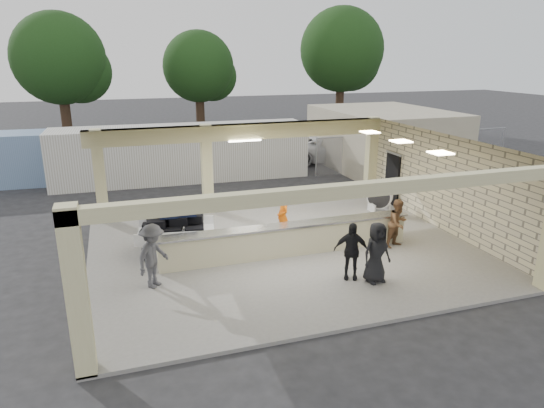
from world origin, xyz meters
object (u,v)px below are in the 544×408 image
object	(u,v)px
passenger_d	(376,252)
car_white_a	(330,149)
passenger_a	(398,223)
passenger_c	(153,256)
car_white_b	(417,141)
baggage_counter	(288,239)
passenger_b	(351,251)
luggage_cart	(175,229)
drum_fan	(380,197)
car_dark	(319,144)
baggage_handler	(283,217)
container_white	(182,153)

from	to	relation	value
passenger_d	car_white_a	xyz separation A→B (m)	(5.62, 15.22, -0.21)
passenger_a	passenger_c	distance (m)	7.78
passenger_d	car_white_b	world-z (taller)	passenger_d
baggage_counter	passenger_d	size ratio (longest dim) A/B	4.78
baggage_counter	passenger_b	world-z (taller)	passenger_b
baggage_counter	luggage_cart	size ratio (longest dim) A/B	3.13
drum_fan	car_dark	bearing A→B (deg)	120.79
baggage_handler	baggage_counter	bearing A→B (deg)	-11.33
drum_fan	passenger_a	size ratio (longest dim) A/B	0.70
passenger_d	container_white	bearing A→B (deg)	95.56
drum_fan	car_dark	distance (m)	12.01
baggage_counter	car_white_a	distance (m)	14.60
baggage_counter	passenger_c	size ratio (longest dim) A/B	4.62
baggage_handler	passenger_c	bearing A→B (deg)	-64.07
passenger_c	container_white	distance (m)	12.27
baggage_handler	container_white	bearing A→B (deg)	-168.73
baggage_counter	passenger_a	world-z (taller)	passenger_a
passenger_c	car_white_a	world-z (taller)	passenger_c
drum_fan	baggage_handler	distance (m)	5.11
baggage_counter	passenger_d	xyz separation A→B (m)	(1.64, -2.55, 0.37)
passenger_d	passenger_a	bearing A→B (deg)	38.18
baggage_counter	drum_fan	bearing A→B (deg)	31.07
passenger_b	car_dark	size ratio (longest dim) A/B	0.40
luggage_cart	car_white_a	bearing A→B (deg)	56.64
car_white_a	drum_fan	bearing A→B (deg)	172.18
luggage_cart	drum_fan	bearing A→B (deg)	21.14
luggage_cart	passenger_a	world-z (taller)	passenger_a
baggage_counter	baggage_handler	distance (m)	1.20
baggage_handler	passenger_d	size ratio (longest dim) A/B	0.98
car_dark	passenger_c	bearing A→B (deg)	168.85
luggage_cart	passenger_c	world-z (taller)	passenger_c
passenger_b	passenger_d	distance (m)	0.69
luggage_cart	car_white_a	world-z (taller)	luggage_cart
passenger_a	baggage_counter	bearing A→B (deg)	151.45
drum_fan	passenger_b	distance (m)	6.47
drum_fan	passenger_c	size ratio (longest dim) A/B	0.62
passenger_b	car_white_a	world-z (taller)	passenger_b
passenger_c	car_white_b	world-z (taller)	passenger_c
passenger_c	drum_fan	bearing A→B (deg)	-25.68
drum_fan	passenger_d	size ratio (longest dim) A/B	0.65
drum_fan	passenger_a	xyz separation A→B (m)	(-1.39, -3.50, 0.20)
baggage_handler	car_white_b	distance (m)	17.94
passenger_c	container_white	xyz separation A→B (m)	(2.51, 12.01, 0.37)
car_dark	baggage_handler	bearing A→B (deg)	177.39
passenger_a	passenger_d	size ratio (longest dim) A/B	0.93
baggage_handler	passenger_a	world-z (taller)	baggage_handler
passenger_a	passenger_b	bearing A→B (deg)	-167.41
baggage_handler	container_white	world-z (taller)	container_white
baggage_handler	car_white_a	size ratio (longest dim) A/B	0.32
passenger_c	car_dark	size ratio (longest dim) A/B	0.43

